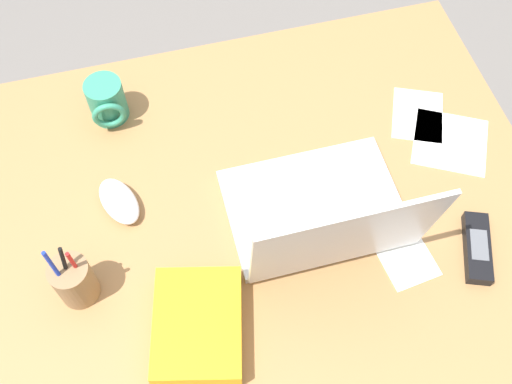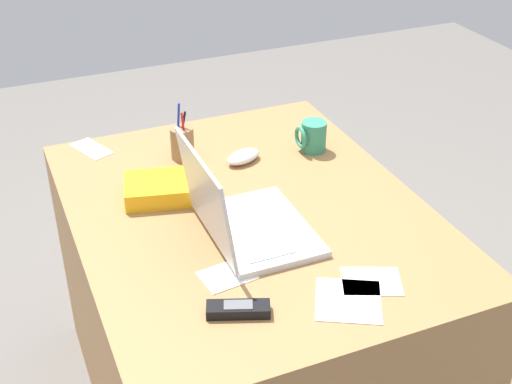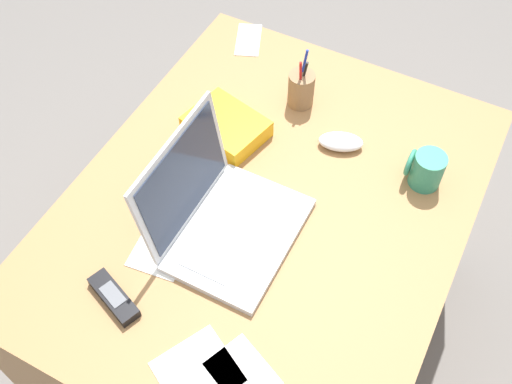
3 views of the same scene
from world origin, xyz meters
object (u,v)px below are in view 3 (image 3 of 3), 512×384
pen_holder (301,89)px  laptop (221,216)px  snack_bag (226,127)px  computer_mouse (341,142)px  coffee_mug_white (426,169)px  cordless_phone (114,297)px

pen_holder → laptop: bearing=-178.6°
pen_holder → snack_bag: size_ratio=0.88×
computer_mouse → coffee_mug_white: coffee_mug_white is taller
laptop → computer_mouse: laptop is taller
coffee_mug_white → cordless_phone: bearing=141.7°
laptop → snack_bag: bearing=27.0°
cordless_phone → computer_mouse: bearing=-22.7°
laptop → coffee_mug_white: size_ratio=3.50×
coffee_mug_white → snack_bag: bearing=99.4°
coffee_mug_white → snack_bag: 0.51m
laptop → computer_mouse: (0.36, -0.15, -0.03)m
coffee_mug_white → pen_holder: pen_holder is taller
coffee_mug_white → cordless_phone: size_ratio=0.65×
coffee_mug_white → cordless_phone: 0.78m
computer_mouse → snack_bag: size_ratio=0.59×
computer_mouse → pen_holder: size_ratio=0.67×
laptop → pen_holder: 0.45m
coffee_mug_white → pen_holder: bearing=74.4°
computer_mouse → pen_holder: (0.09, 0.16, 0.03)m
coffee_mug_white → computer_mouse: bearing=86.8°
coffee_mug_white → snack_bag: coffee_mug_white is taller
computer_mouse → coffee_mug_white: size_ratio=1.21×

